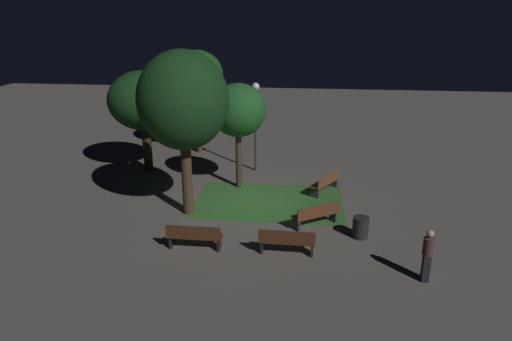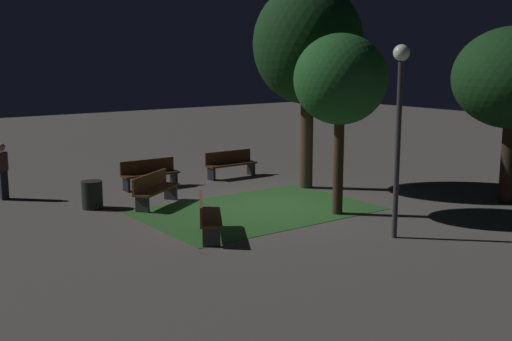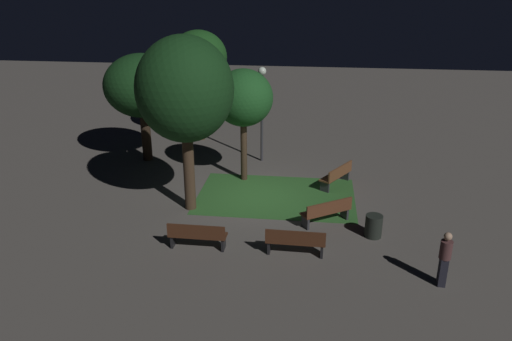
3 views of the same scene
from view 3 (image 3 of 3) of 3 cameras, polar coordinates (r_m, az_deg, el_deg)
The scene contains 13 objects.
ground_plane at distance 19.02m, azimuth 0.58°, elevation -3.12°, with size 60.00×60.00×0.00m, color #56514C.
grass_lawn at distance 19.16m, azimuth 2.31°, elevation -2.93°, with size 5.99×4.01×0.01m, color #2D6028.
bench_lawn_edge at distance 15.48m, azimuth -6.77°, elevation -7.36°, with size 1.80×0.49×0.88m.
bench_front_right at distance 15.09m, azimuth 4.55°, elevation -8.07°, with size 1.81×0.51×0.88m.
bench_path_side at distance 20.14m, azimuth 9.29°, elevation -0.50°, with size 1.34×1.79×0.88m.
bench_corner at distance 17.03m, azimuth 8.15°, elevation -4.63°, with size 1.76×1.40×0.88m.
tree_back_right at distance 16.93m, azimuth -8.18°, elevation 9.09°, with size 3.31×3.31×6.18m.
tree_back_left at distance 25.06m, azimuth -6.61°, elevation 12.73°, with size 2.78×2.78×5.52m.
tree_right_canopy at distance 19.68m, azimuth -1.46°, elevation 8.26°, with size 2.35×2.35×4.59m.
tree_lawn_side at distance 22.57m, azimuth -12.95°, elevation 9.41°, with size 3.33×3.33×4.84m.
lamp_post_plaza_east at distance 21.99m, azimuth 0.70°, elevation 8.34°, with size 0.36×0.36×4.28m.
trash_bin at distance 16.56m, azimuth 13.35°, elevation -6.22°, with size 0.55×0.55×0.75m, color black.
pedestrian at distance 14.43m, azimuth 20.84°, elevation -9.35°, with size 0.32×0.32×1.61m.
Camera 3 is at (1.96, -17.20, 7.88)m, focal length 34.84 mm.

